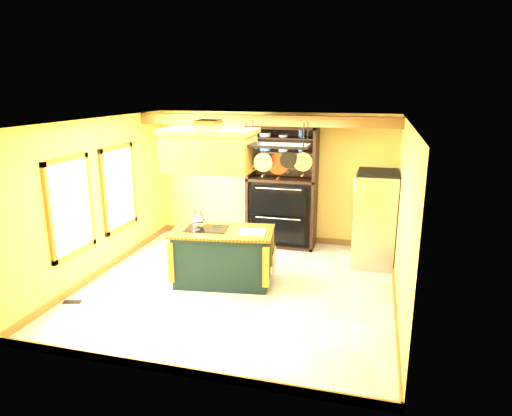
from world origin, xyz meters
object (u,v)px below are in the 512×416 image
at_px(range_hood, 209,149).
at_px(pot_rack, 277,152).
at_px(kitchen_island, 223,256).
at_px(hutch, 282,201).
at_px(refrigerator, 374,221).

xyz_separation_m(range_hood, pot_rack, (1.10, 0.01, -0.02)).
xyz_separation_m(kitchen_island, pot_rack, (0.91, 0.01, 1.77)).
distance_m(range_hood, hutch, 2.62).
height_order(kitchen_island, hutch, hutch).
height_order(kitchen_island, pot_rack, pot_rack).
relative_size(range_hood, refrigerator, 0.86).
bearing_deg(hutch, kitchen_island, -104.60).
xyz_separation_m(refrigerator, hutch, (-1.85, 0.63, 0.11)).
relative_size(kitchen_island, range_hood, 1.20).
bearing_deg(range_hood, kitchen_island, 0.15).
xyz_separation_m(range_hood, refrigerator, (2.61, 1.51, -1.42)).
height_order(range_hood, pot_rack, same).
relative_size(pot_rack, hutch, 0.42).
bearing_deg(kitchen_island, range_hood, 172.28).
distance_m(kitchen_island, refrigerator, 2.87).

